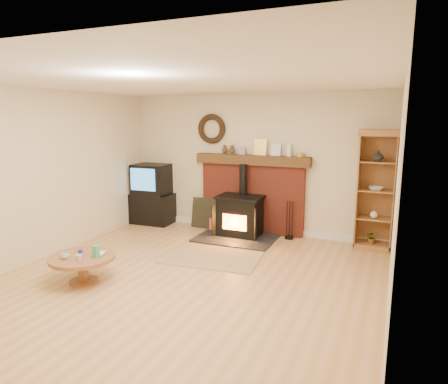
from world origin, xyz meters
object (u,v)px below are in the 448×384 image
at_px(curio_cabinet, 376,190).
at_px(coffee_table, 82,261).
at_px(wood_stove, 239,217).
at_px(tv_unit, 152,195).

height_order(curio_cabinet, coffee_table, curio_cabinet).
height_order(wood_stove, curio_cabinet, curio_cabinet).
bearing_deg(tv_unit, coffee_table, -73.87).
relative_size(wood_stove, curio_cabinet, 0.71).
bearing_deg(coffee_table, tv_unit, 106.13).
bearing_deg(coffee_table, curio_cabinet, 41.50).
height_order(wood_stove, coffee_table, wood_stove).
distance_m(wood_stove, curio_cabinet, 2.39).
relative_size(wood_stove, coffee_table, 1.63).
xyz_separation_m(curio_cabinet, coffee_table, (-3.45, -3.05, -0.69)).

